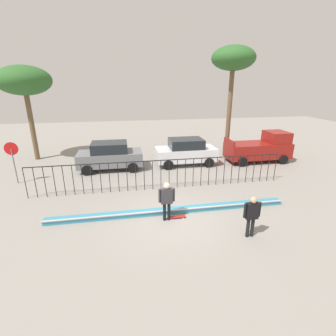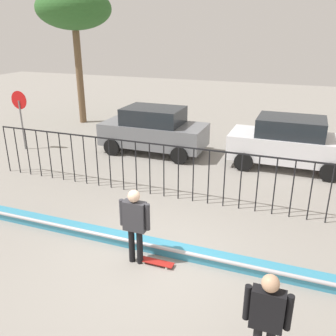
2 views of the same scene
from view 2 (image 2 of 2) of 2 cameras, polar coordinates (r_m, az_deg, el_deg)
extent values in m
plane|color=gray|center=(8.44, -2.99, -14.45)|extent=(60.00, 60.00, 0.00)
cube|color=teal|center=(8.75, -1.69, -12.13)|extent=(11.00, 0.36, 0.22)
cylinder|color=#B2B2B7|center=(8.55, -2.17, -12.13)|extent=(11.00, 0.09, 0.09)
cylinder|color=black|center=(14.31, -23.93, 2.73)|extent=(0.04, 0.04, 1.69)
cylinder|color=black|center=(13.99, -22.55, 2.55)|extent=(0.04, 0.04, 1.69)
cylinder|color=black|center=(13.69, -21.11, 2.36)|extent=(0.04, 0.04, 1.69)
cylinder|color=black|center=(13.39, -19.61, 2.16)|extent=(0.04, 0.04, 1.69)
cylinder|color=black|center=(13.10, -18.04, 1.95)|extent=(0.04, 0.04, 1.69)
cylinder|color=black|center=(12.82, -16.39, 1.72)|extent=(0.04, 0.04, 1.69)
cylinder|color=black|center=(12.55, -14.68, 1.49)|extent=(0.04, 0.04, 1.69)
cylinder|color=black|center=(12.30, -12.90, 1.24)|extent=(0.04, 0.04, 1.69)
cylinder|color=black|center=(12.05, -11.04, 0.98)|extent=(0.04, 0.04, 1.69)
cylinder|color=black|center=(11.82, -9.11, 0.72)|extent=(0.04, 0.04, 1.69)
cylinder|color=black|center=(11.61, -7.10, 0.44)|extent=(0.04, 0.04, 1.69)
cylinder|color=black|center=(11.41, -5.02, 0.15)|extent=(0.04, 0.04, 1.69)
cylinder|color=black|center=(11.22, -2.87, -0.16)|extent=(0.04, 0.04, 1.69)
cylinder|color=black|center=(11.06, -0.65, -0.47)|extent=(0.04, 0.04, 1.69)
cylinder|color=black|center=(10.91, 1.63, -0.78)|extent=(0.04, 0.04, 1.69)
cylinder|color=black|center=(10.77, 3.97, -1.11)|extent=(0.04, 0.04, 1.69)
cylinder|color=black|center=(10.66, 6.37, -1.44)|extent=(0.04, 0.04, 1.69)
cylinder|color=black|center=(10.57, 8.82, -1.78)|extent=(0.04, 0.04, 1.69)
cylinder|color=black|center=(10.49, 11.30, -2.11)|extent=(0.04, 0.04, 1.69)
cylinder|color=black|center=(10.44, 13.82, -2.45)|extent=(0.04, 0.04, 1.69)
cylinder|color=black|center=(10.41, 16.36, -2.79)|extent=(0.04, 0.04, 1.69)
cylinder|color=black|center=(10.39, 18.91, -3.12)|extent=(0.04, 0.04, 1.69)
cylinder|color=black|center=(10.40, 21.47, -3.44)|extent=(0.04, 0.04, 1.69)
cylinder|color=black|center=(10.43, 24.01, -3.76)|extent=(0.04, 0.04, 1.69)
cube|color=black|center=(10.49, 4.08, 3.08)|extent=(14.00, 0.04, 0.04)
cylinder|color=black|center=(8.28, -5.70, -11.93)|extent=(0.14, 0.14, 0.82)
cylinder|color=black|center=(8.20, -4.44, -12.21)|extent=(0.14, 0.14, 0.82)
cube|color=#333338|center=(7.86, -5.25, -7.51)|extent=(0.50, 0.21, 0.67)
sphere|color=beige|center=(7.65, -5.36, -4.41)|extent=(0.27, 0.27, 0.27)
cylinder|color=#333338|center=(7.97, -7.22, -6.89)|extent=(0.11, 0.11, 0.60)
cylinder|color=#333338|center=(7.73, -3.22, -7.68)|extent=(0.11, 0.11, 0.60)
cube|color=#A51E19|center=(8.32, -1.86, -14.48)|extent=(0.80, 0.20, 0.02)
cylinder|color=silver|center=(8.32, 0.12, -14.79)|extent=(0.05, 0.03, 0.05)
cylinder|color=silver|center=(8.21, -0.26, -15.37)|extent=(0.05, 0.03, 0.05)
cylinder|color=silver|center=(8.49, -3.40, -14.01)|extent=(0.05, 0.03, 0.05)
cylinder|color=silver|center=(8.38, -3.83, -14.56)|extent=(0.05, 0.03, 0.05)
cube|color=black|center=(5.80, 15.30, -20.56)|extent=(0.48, 0.21, 0.65)
sphere|color=tan|center=(5.51, 15.76, -16.99)|extent=(0.26, 0.26, 0.26)
cylinder|color=black|center=(5.79, 12.28, -19.86)|extent=(0.10, 0.10, 0.58)
cylinder|color=black|center=(5.77, 18.40, -20.69)|extent=(0.10, 0.10, 0.58)
cube|color=slate|center=(15.20, -2.24, 5.33)|extent=(4.30, 1.90, 0.90)
cube|color=#1E2328|center=(15.01, -2.29, 8.20)|extent=(2.36, 1.71, 0.66)
cylinder|color=black|center=(15.71, 4.07, 4.11)|extent=(0.68, 0.22, 0.68)
cylinder|color=black|center=(13.99, 1.79, 2.00)|extent=(0.68, 0.22, 0.68)
cylinder|color=black|center=(16.75, -5.58, 5.13)|extent=(0.68, 0.22, 0.68)
cylinder|color=black|center=(15.14, -8.74, 3.26)|extent=(0.68, 0.22, 0.68)
cube|color=silver|center=(14.22, 18.34, 3.14)|extent=(4.30, 1.90, 0.90)
cube|color=#1E2328|center=(14.02, 18.70, 6.18)|extent=(2.37, 1.71, 0.66)
cylinder|color=black|center=(15.29, 23.82, 1.85)|extent=(0.68, 0.22, 0.68)
cylinder|color=black|center=(13.50, 24.04, -0.61)|extent=(0.68, 0.22, 0.68)
cylinder|color=black|center=(15.37, 12.95, 3.23)|extent=(0.68, 0.22, 0.68)
cylinder|color=black|center=(13.58, 11.75, 0.96)|extent=(0.68, 0.22, 0.68)
cylinder|color=slate|center=(16.73, -21.85, 6.21)|extent=(0.07, 0.07, 2.10)
cylinder|color=red|center=(16.53, -22.31, 9.81)|extent=(0.76, 0.02, 0.76)
cylinder|color=brown|center=(20.63, -13.65, 13.50)|extent=(0.36, 0.36, 4.80)
ellipsoid|color=#2D6028|center=(20.50, -14.53, 23.04)|extent=(3.78, 3.78, 2.08)
camera|label=1|loc=(5.81, -105.46, 2.87)|focal=26.57mm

